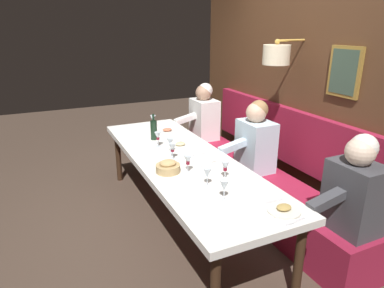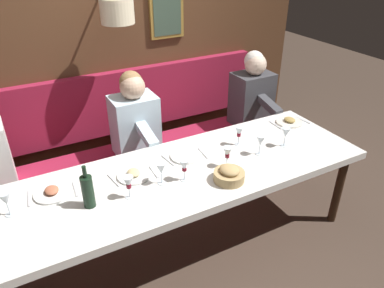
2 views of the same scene
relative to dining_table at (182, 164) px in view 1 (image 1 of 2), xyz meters
name	(u,v)px [view 1 (image 1 of 2)]	position (x,y,z in m)	size (l,w,h in m)	color
ground_plane	(183,223)	(0.00, 0.00, -0.68)	(12.00, 12.00, 0.00)	#423328
dining_table	(182,164)	(0.00, 0.00, 0.00)	(0.90, 2.88, 0.74)	silver
banquette_bench	(254,188)	(0.89, 0.00, -0.46)	(0.52, 3.08, 0.45)	maroon
back_wall_panel	(303,85)	(1.46, 0.00, 0.68)	(0.59, 4.28, 2.90)	#51331E
diner_nearest	(355,188)	(0.88, -1.29, 0.13)	(0.60, 0.40, 0.79)	#3D3D42
diner_near	(255,139)	(0.88, 0.02, 0.13)	(0.60, 0.40, 0.79)	silver
diner_middle	(204,113)	(0.88, 1.26, 0.13)	(0.60, 0.40, 0.79)	white
place_setting_0	(167,131)	(0.18, 0.87, 0.07)	(0.24, 0.32, 0.05)	white
place_setting_1	(180,145)	(0.11, 0.32, 0.07)	(0.24, 0.32, 0.05)	white
place_setting_2	(204,159)	(0.17, -0.13, 0.07)	(0.24, 0.32, 0.01)	silver
place_setting_3	(284,210)	(0.24, -1.25, 0.07)	(0.24, 0.32, 0.05)	silver
wine_glass_0	(188,160)	(-0.09, -0.34, 0.17)	(0.07, 0.07, 0.16)	silver
wine_glass_1	(207,173)	(-0.07, -0.66, 0.18)	(0.07, 0.07, 0.16)	silver
wine_glass_2	(158,136)	(-0.10, 0.42, 0.17)	(0.07, 0.07, 0.16)	silver
wine_glass_3	(170,143)	(-0.06, 0.17, 0.18)	(0.07, 0.07, 0.16)	silver
wine_glass_4	(172,148)	(-0.10, 0.02, 0.18)	(0.07, 0.07, 0.16)	silver
wine_glass_5	(224,186)	(-0.06, -0.92, 0.18)	(0.07, 0.07, 0.16)	silver
wine_glass_6	(153,119)	(0.09, 1.14, 0.18)	(0.07, 0.07, 0.16)	silver
wine_glass_7	(225,167)	(0.14, -0.60, 0.17)	(0.07, 0.07, 0.16)	silver
wine_bottle	(154,130)	(-0.06, 0.68, 0.18)	(0.08, 0.08, 0.30)	black
bread_bowl	(168,167)	(-0.25, -0.26, 0.11)	(0.22, 0.22, 0.12)	tan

